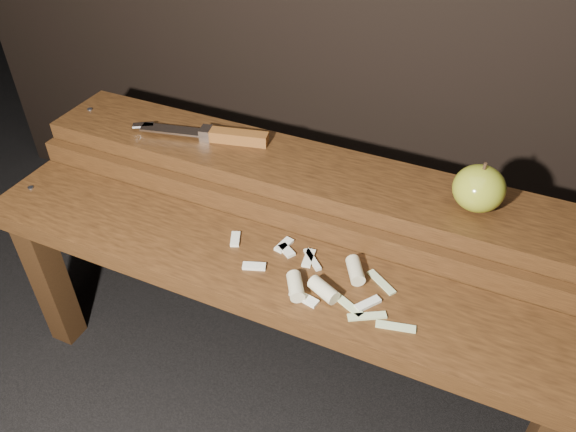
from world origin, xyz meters
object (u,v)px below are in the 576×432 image
at_px(apple, 479,188).
at_px(knife, 221,135).
at_px(bench_rear_tier, 309,200).
at_px(bench_front_tier, 262,292).

bearing_deg(apple, knife, 178.91).
bearing_deg(bench_rear_tier, bench_front_tier, -90.00).
bearing_deg(bench_rear_tier, knife, 176.06).
distance_m(apple, knife, 0.54).
distance_m(bench_rear_tier, knife, 0.23).
xyz_separation_m(bench_rear_tier, knife, (-0.21, 0.01, 0.10)).
xyz_separation_m(bench_front_tier, apple, (0.33, 0.23, 0.19)).
height_order(bench_front_tier, apple, apple).
relative_size(bench_rear_tier, knife, 3.94).
relative_size(apple, knife, 0.32).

